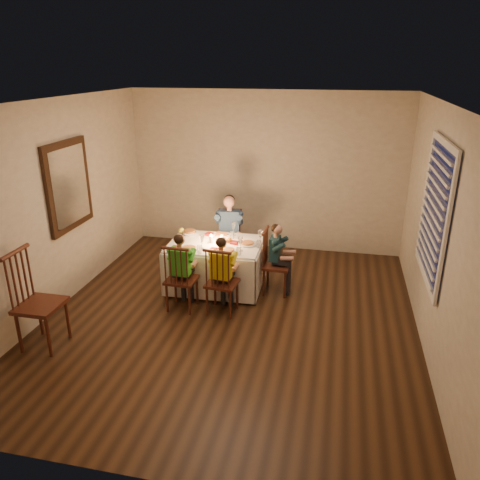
% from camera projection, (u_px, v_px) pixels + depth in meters
% --- Properties ---
extents(ground, '(5.00, 5.00, 0.00)m').
position_uv_depth(ground, '(231.00, 318.00, 5.85)').
color(ground, black).
rests_on(ground, ground).
extents(wall_left, '(0.02, 5.00, 2.60)m').
position_uv_depth(wall_left, '(55.00, 207.00, 5.84)').
color(wall_left, beige).
rests_on(wall_left, ground).
extents(wall_right, '(0.02, 5.00, 2.60)m').
position_uv_depth(wall_right, '(437.00, 233.00, 4.94)').
color(wall_right, beige).
rests_on(wall_right, ground).
extents(wall_back, '(4.50, 0.02, 2.60)m').
position_uv_depth(wall_back, '(265.00, 172.00, 7.67)').
color(wall_back, beige).
rests_on(wall_back, ground).
extents(ceiling, '(5.00, 5.00, 0.00)m').
position_uv_depth(ceiling, '(229.00, 102.00, 4.92)').
color(ceiling, white).
rests_on(ceiling, wall_back).
extents(dining_table, '(1.31, 0.96, 0.64)m').
position_uv_depth(dining_table, '(216.00, 256.00, 6.48)').
color(dining_table, silver).
rests_on(dining_table, ground).
extents(chair_adult, '(0.42, 0.40, 0.91)m').
position_uv_depth(chair_adult, '(230.00, 267.00, 7.27)').
color(chair_adult, '#35190E').
rests_on(chair_adult, ground).
extents(chair_near_left, '(0.39, 0.37, 0.91)m').
position_uv_depth(chair_near_left, '(183.00, 308.00, 6.09)').
color(chair_near_left, '#35190E').
rests_on(chair_near_left, ground).
extents(chair_near_right, '(0.41, 0.39, 0.91)m').
position_uv_depth(chair_near_right, '(223.00, 312.00, 5.99)').
color(chair_near_right, '#35190E').
rests_on(chair_near_right, ground).
extents(chair_end, '(0.37, 0.38, 0.91)m').
position_uv_depth(chair_end, '(276.00, 292.00, 6.51)').
color(chair_end, '#35190E').
rests_on(chair_end, ground).
extents(chair_extra, '(0.45, 0.47, 1.14)m').
position_uv_depth(chair_extra, '(47.00, 344.00, 5.30)').
color(chair_extra, '#35190E').
rests_on(chair_extra, ground).
extents(adult, '(0.45, 0.42, 1.16)m').
position_uv_depth(adult, '(230.00, 267.00, 7.27)').
color(adult, navy).
rests_on(adult, ground).
extents(child_green, '(0.34, 0.32, 1.03)m').
position_uv_depth(child_green, '(183.00, 308.00, 6.09)').
color(child_green, green).
rests_on(child_green, ground).
extents(child_yellow, '(0.36, 0.33, 1.02)m').
position_uv_depth(child_yellow, '(223.00, 312.00, 5.99)').
color(child_yellow, gold).
rests_on(child_yellow, ground).
extents(child_teal, '(0.29, 0.32, 0.99)m').
position_uv_depth(child_teal, '(276.00, 292.00, 6.51)').
color(child_teal, '#19373F').
rests_on(child_teal, ground).
extents(setting_adult, '(0.27, 0.27, 0.02)m').
position_uv_depth(setting_adult, '(221.00, 235.00, 6.67)').
color(setting_adult, white).
rests_on(setting_adult, dining_table).
extents(setting_green, '(0.27, 0.27, 0.02)m').
position_uv_depth(setting_green, '(189.00, 249.00, 6.19)').
color(setting_green, white).
rests_on(setting_green, dining_table).
extents(setting_yellow, '(0.27, 0.27, 0.02)m').
position_uv_depth(setting_yellow, '(227.00, 251.00, 6.12)').
color(setting_yellow, white).
rests_on(setting_yellow, dining_table).
extents(setting_teal, '(0.27, 0.27, 0.02)m').
position_uv_depth(setting_teal, '(247.00, 244.00, 6.36)').
color(setting_teal, white).
rests_on(setting_teal, dining_table).
extents(candle_left, '(0.06, 0.06, 0.10)m').
position_uv_depth(candle_left, '(211.00, 239.00, 6.41)').
color(candle_left, white).
rests_on(candle_left, dining_table).
extents(candle_right, '(0.06, 0.06, 0.10)m').
position_uv_depth(candle_right, '(222.00, 240.00, 6.38)').
color(candle_right, white).
rests_on(candle_right, dining_table).
extents(squash, '(0.09, 0.09, 0.09)m').
position_uv_depth(squash, '(182.00, 231.00, 6.74)').
color(squash, '#FBEE42').
rests_on(squash, dining_table).
extents(orange_fruit, '(0.08, 0.08, 0.08)m').
position_uv_depth(orange_fruit, '(229.00, 240.00, 6.41)').
color(orange_fruit, orange).
rests_on(orange_fruit, dining_table).
extents(serving_bowl, '(0.26, 0.26, 0.05)m').
position_uv_depth(serving_bowl, '(190.00, 233.00, 6.71)').
color(serving_bowl, white).
rests_on(serving_bowl, dining_table).
extents(wall_mirror, '(0.06, 0.95, 1.15)m').
position_uv_depth(wall_mirror, '(69.00, 186.00, 6.03)').
color(wall_mirror, black).
rests_on(wall_mirror, wall_left).
extents(window_blinds, '(0.07, 1.34, 1.54)m').
position_uv_depth(window_blinds, '(434.00, 212.00, 4.97)').
color(window_blinds, black).
rests_on(window_blinds, wall_right).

